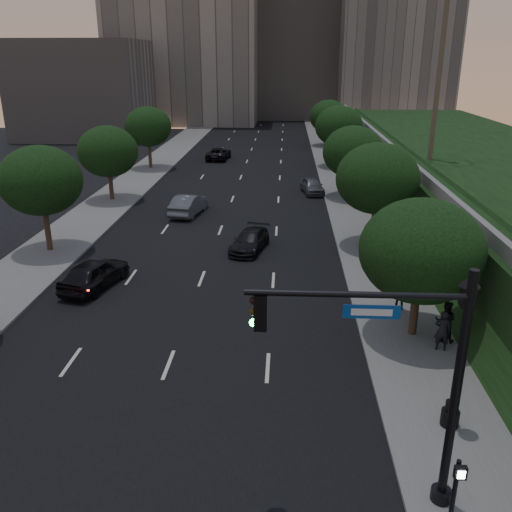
# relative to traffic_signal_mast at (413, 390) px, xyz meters

# --- Properties ---
(ground) EXTENTS (160.00, 160.00, 0.00)m
(ground) POSITION_rel_traffic_signal_mast_xyz_m (-7.92, 1.70, -3.67)
(ground) COLOR black
(ground) RESTS_ON ground
(road_surface) EXTENTS (16.00, 140.00, 0.02)m
(road_surface) POSITION_rel_traffic_signal_mast_xyz_m (-7.92, 31.70, -3.66)
(road_surface) COLOR black
(road_surface) RESTS_ON ground
(sidewalk_right) EXTENTS (4.50, 140.00, 0.15)m
(sidewalk_right) POSITION_rel_traffic_signal_mast_xyz_m (2.33, 31.70, -3.60)
(sidewalk_right) COLOR slate
(sidewalk_right) RESTS_ON ground
(sidewalk_left) EXTENTS (4.50, 140.00, 0.15)m
(sidewalk_left) POSITION_rel_traffic_signal_mast_xyz_m (-18.17, 31.70, -3.60)
(sidewalk_left) COLOR slate
(sidewalk_left) RESTS_ON ground
(parapet_wall) EXTENTS (0.35, 90.00, 0.70)m
(parapet_wall) POSITION_rel_traffic_signal_mast_xyz_m (5.58, 29.70, 0.68)
(parapet_wall) COLOR slate
(parapet_wall) RESTS_ON embankment
(office_block_left) EXTENTS (26.00, 20.00, 32.00)m
(office_block_left) POSITION_rel_traffic_signal_mast_xyz_m (-21.92, 93.70, 12.33)
(office_block_left) COLOR gray
(office_block_left) RESTS_ON ground
(office_block_mid) EXTENTS (22.00, 18.00, 26.00)m
(office_block_mid) POSITION_rel_traffic_signal_mast_xyz_m (-1.92, 103.70, 9.33)
(office_block_mid) COLOR gray
(office_block_mid) RESTS_ON ground
(office_block_right) EXTENTS (20.00, 22.00, 36.00)m
(office_block_right) POSITION_rel_traffic_signal_mast_xyz_m (16.08, 97.70, 14.33)
(office_block_right) COLOR gray
(office_block_right) RESTS_ON ground
(office_block_filler) EXTENTS (18.00, 16.00, 14.00)m
(office_block_filler) POSITION_rel_traffic_signal_mast_xyz_m (-33.92, 71.70, 3.33)
(office_block_filler) COLOR gray
(office_block_filler) RESTS_ON ground
(tree_right_a) EXTENTS (5.20, 5.20, 6.24)m
(tree_right_a) POSITION_rel_traffic_signal_mast_xyz_m (2.38, 9.70, 0.35)
(tree_right_a) COLOR #38281C
(tree_right_a) RESTS_ON ground
(tree_right_b) EXTENTS (5.20, 5.20, 6.74)m
(tree_right_b) POSITION_rel_traffic_signal_mast_xyz_m (2.38, 21.70, 0.84)
(tree_right_b) COLOR #38281C
(tree_right_b) RESTS_ON ground
(tree_right_c) EXTENTS (5.20, 5.20, 6.24)m
(tree_right_c) POSITION_rel_traffic_signal_mast_xyz_m (2.38, 34.70, 0.35)
(tree_right_c) COLOR #38281C
(tree_right_c) RESTS_ON ground
(tree_right_d) EXTENTS (5.20, 5.20, 6.74)m
(tree_right_d) POSITION_rel_traffic_signal_mast_xyz_m (2.38, 48.70, 0.84)
(tree_right_d) COLOR #38281C
(tree_right_d) RESTS_ON ground
(tree_right_e) EXTENTS (5.20, 5.20, 6.24)m
(tree_right_e) POSITION_rel_traffic_signal_mast_xyz_m (2.38, 63.70, 0.35)
(tree_right_e) COLOR #38281C
(tree_right_e) RESTS_ON ground
(tree_left_b) EXTENTS (5.00, 5.00, 6.71)m
(tree_left_b) POSITION_rel_traffic_signal_mast_xyz_m (-18.22, 19.70, 0.90)
(tree_left_b) COLOR #38281C
(tree_left_b) RESTS_ON ground
(tree_left_c) EXTENTS (5.00, 5.00, 6.34)m
(tree_left_c) POSITION_rel_traffic_signal_mast_xyz_m (-18.22, 32.70, 0.53)
(tree_left_c) COLOR #38281C
(tree_left_c) RESTS_ON ground
(tree_left_d) EXTENTS (5.00, 5.00, 6.71)m
(tree_left_d) POSITION_rel_traffic_signal_mast_xyz_m (-18.22, 46.70, 0.90)
(tree_left_d) COLOR #38281C
(tree_left_d) RESTS_ON ground
(traffic_signal_mast) EXTENTS (5.68, 0.56, 7.00)m
(traffic_signal_mast) POSITION_rel_traffic_signal_mast_xyz_m (0.00, 0.00, 0.00)
(traffic_signal_mast) COLOR black
(traffic_signal_mast) RESTS_ON ground
(street_lamp) EXTENTS (0.64, 0.64, 5.62)m
(street_lamp) POSITION_rel_traffic_signal_mast_xyz_m (2.24, 3.31, -1.04)
(street_lamp) COLOR black
(street_lamp) RESTS_ON ground
(pedestrian_signal) EXTENTS (0.30, 0.33, 2.50)m
(pedestrian_signal) POSITION_rel_traffic_signal_mast_xyz_m (0.97, -1.23, -2.11)
(pedestrian_signal) COLOR black
(pedestrian_signal) RESTS_ON ground
(sedan_near_left) EXTENTS (3.01, 5.04, 1.61)m
(sedan_near_left) POSITION_rel_traffic_signal_mast_xyz_m (-13.44, 14.25, -2.87)
(sedan_near_left) COLOR black
(sedan_near_left) RESTS_ON ground
(sedan_mid_left) EXTENTS (2.51, 5.10, 1.61)m
(sedan_mid_left) POSITION_rel_traffic_signal_mast_xyz_m (-10.86, 28.77, -2.87)
(sedan_mid_left) COLOR #55575D
(sedan_mid_left) RESTS_ON ground
(sedan_far_left) EXTENTS (2.78, 5.32, 1.43)m
(sedan_far_left) POSITION_rel_traffic_signal_mast_xyz_m (-11.41, 52.91, -2.96)
(sedan_far_left) COLOR black
(sedan_far_left) RESTS_ON ground
(sedan_near_right) EXTENTS (2.72, 4.67, 1.27)m
(sedan_near_right) POSITION_rel_traffic_signal_mast_xyz_m (-5.55, 20.61, -3.04)
(sedan_near_right) COLOR black
(sedan_near_right) RESTS_ON ground
(sedan_far_right) EXTENTS (2.37, 4.37, 1.41)m
(sedan_far_right) POSITION_rel_traffic_signal_mast_xyz_m (-0.92, 36.28, -2.97)
(sedan_far_right) COLOR #54555B
(sedan_far_right) RESTS_ON ground
(pedestrian_a) EXTENTS (0.72, 0.54, 1.79)m
(pedestrian_a) POSITION_rel_traffic_signal_mast_xyz_m (3.24, 8.30, -2.63)
(pedestrian_a) COLOR black
(pedestrian_a) RESTS_ON sidewalk_right
(pedestrian_b) EXTENTS (1.06, 0.93, 1.84)m
(pedestrian_b) POSITION_rel_traffic_signal_mast_xyz_m (3.57, 9.10, -2.60)
(pedestrian_b) COLOR black
(pedestrian_b) RESTS_ON sidewalk_right
(pedestrian_c) EXTENTS (1.07, 0.61, 1.72)m
(pedestrian_c) POSITION_rel_traffic_signal_mast_xyz_m (2.27, 12.11, -2.66)
(pedestrian_c) COLOR black
(pedestrian_c) RESTS_ON sidewalk_right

